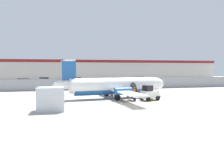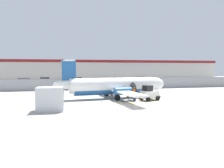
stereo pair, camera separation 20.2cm
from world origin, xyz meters
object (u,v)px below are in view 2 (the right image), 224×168
(traffic_cone_near_right, at_px, (150,93))
(parked_car_4, at_px, (97,81))
(parked_car_2, at_px, (58,83))
(parked_car_3, at_px, (77,80))
(traffic_cone_far_right, at_px, (112,93))
(parked_car_6, at_px, (134,80))
(parked_car_7, at_px, (140,80))
(traffic_cone_far_left, at_px, (128,95))
(baggage_tug, at_px, (149,93))
(cargo_container, at_px, (50,99))
(traffic_cone_near_left, at_px, (140,97))
(commuter_airplane, at_px, (116,86))
(parked_car_0, at_px, (24,82))
(ground_crew_worker, at_px, (135,93))
(parked_car_5, at_px, (118,81))
(parked_car_1, at_px, (45,80))

(traffic_cone_near_right, bearing_deg, parked_car_4, 102.47)
(traffic_cone_near_right, height_order, parked_car_2, parked_car_2)
(parked_car_3, bearing_deg, traffic_cone_far_right, 97.97)
(parked_car_6, relative_size, parked_car_7, 1.01)
(traffic_cone_far_left, bearing_deg, baggage_tug, -64.18)
(cargo_container, distance_m, traffic_cone_far_left, 12.40)
(traffic_cone_near_right, bearing_deg, cargo_container, -146.38)
(parked_car_2, xyz_separation_m, parked_car_4, (8.80, 3.77, 0.00))
(traffic_cone_far_left, relative_size, parked_car_3, 0.15)
(traffic_cone_near_left, xyz_separation_m, traffic_cone_far_right, (-2.59, 4.57, 0.00))
(traffic_cone_far_left, relative_size, parked_car_7, 0.15)
(commuter_airplane, xyz_separation_m, parked_car_7, (13.18, 27.07, -0.71))
(parked_car_7, bearing_deg, traffic_cone_near_right, -111.23)
(traffic_cone_near_right, relative_size, parked_car_7, 0.15)
(parked_car_0, bearing_deg, traffic_cone_far_left, -49.78)
(ground_crew_worker, distance_m, parked_car_4, 26.05)
(traffic_cone_near_right, bearing_deg, parked_car_5, 87.99)
(parked_car_2, xyz_separation_m, parked_car_3, (4.35, 8.32, 0.00))
(cargo_container, distance_m, parked_car_3, 34.92)
(ground_crew_worker, xyz_separation_m, parked_car_1, (-12.76, 32.21, -0.06))
(cargo_container, distance_m, traffic_cone_near_left, 11.85)
(parked_car_4, bearing_deg, cargo_container, -107.08)
(parked_car_7, bearing_deg, parked_car_3, 173.74)
(parked_car_1, relative_size, parked_car_4, 1.03)
(parked_car_5, bearing_deg, parked_car_2, 12.03)
(parked_car_4, distance_m, parked_car_6, 9.42)
(commuter_airplane, xyz_separation_m, ground_crew_worker, (1.61, -3.03, -0.65))
(commuter_airplane, bearing_deg, traffic_cone_near_right, 12.92)
(parked_car_1, xyz_separation_m, parked_car_3, (7.70, -1.61, 0.00))
(baggage_tug, bearing_deg, cargo_container, -178.13)
(parked_car_5, bearing_deg, traffic_cone_far_left, 73.21)
(cargo_container, xyz_separation_m, parked_car_7, (21.11, 34.13, -0.21))
(traffic_cone_far_right, xyz_separation_m, parked_car_6, (10.28, 21.24, 0.58))
(parked_car_1, height_order, parked_car_2, same)
(traffic_cone_near_right, xyz_separation_m, parked_car_3, (-9.11, 25.60, 0.58))
(ground_crew_worker, distance_m, parked_car_0, 31.91)
(commuter_airplane, xyz_separation_m, parked_car_4, (1.00, 23.02, -0.71))
(commuter_airplane, height_order, parked_car_1, commuter_airplane)
(parked_car_2, bearing_deg, traffic_cone_far_right, 119.56)
(traffic_cone_near_right, xyz_separation_m, parked_car_7, (7.53, 25.10, 0.58))
(ground_crew_worker, bearing_deg, parked_car_0, -163.53)
(commuter_airplane, bearing_deg, cargo_container, -144.54)
(traffic_cone_far_left, height_order, parked_car_6, parked_car_6)
(commuter_airplane, bearing_deg, baggage_tug, -46.33)
(ground_crew_worker, xyz_separation_m, cargo_container, (-9.53, -4.04, 0.15))
(parked_car_3, bearing_deg, ground_crew_worker, 99.24)
(parked_car_4, bearing_deg, traffic_cone_near_left, -86.67)
(parked_car_0, bearing_deg, parked_car_5, 3.45)
(parked_car_5, height_order, parked_car_7, same)
(parked_car_0, relative_size, parked_car_4, 1.02)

